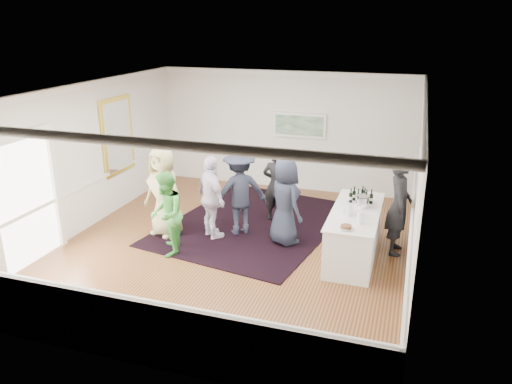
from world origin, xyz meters
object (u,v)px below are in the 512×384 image
(guest_dark_a, at_px, (239,192))
(guest_dark_b, at_px, (276,185))
(guest_navy, at_px, (285,202))
(guest_green, at_px, (166,214))
(guest_lilac, at_px, (212,198))
(guest_tan, at_px, (164,192))
(bartender, at_px, (399,206))
(serving_table, at_px, (354,233))
(ice_bucket, at_px, (363,202))
(nut_bowl, at_px, (346,227))

(guest_dark_a, xyz_separation_m, guest_dark_b, (0.56, 0.93, -0.09))
(guest_dark_b, relative_size, guest_navy, 0.96)
(guest_dark_a, bearing_deg, guest_navy, 133.48)
(guest_green, relative_size, guest_lilac, 0.94)
(guest_tan, distance_m, guest_dark_a, 1.62)
(guest_navy, bearing_deg, guest_tan, 51.39)
(guest_dark_b, bearing_deg, guest_dark_a, 57.13)
(guest_lilac, distance_m, guest_navy, 1.56)
(bartender, bearing_deg, serving_table, 119.29)
(guest_lilac, distance_m, guest_dark_b, 1.69)
(guest_tan, xyz_separation_m, guest_green, (0.49, -0.83, -0.13))
(guest_tan, distance_m, ice_bucket, 4.16)
(serving_table, bearing_deg, guest_green, -164.11)
(serving_table, relative_size, guest_navy, 1.31)
(guest_lilac, height_order, guest_navy, guest_navy)
(bartender, height_order, guest_dark_a, bartender)
(guest_dark_b, bearing_deg, guest_navy, 112.77)
(serving_table, xyz_separation_m, guest_dark_b, (-1.96, 1.31, 0.39))
(guest_lilac, relative_size, ice_bucket, 6.94)
(guest_dark_a, bearing_deg, guest_green, 16.59)
(guest_navy, xyz_separation_m, ice_bucket, (1.56, 0.01, 0.17))
(guest_dark_b, height_order, ice_bucket, guest_dark_b)
(bartender, distance_m, nut_bowl, 1.66)
(serving_table, bearing_deg, guest_lilac, -179.61)
(serving_table, distance_m, guest_green, 3.71)
(nut_bowl, bearing_deg, serving_table, 87.05)
(guest_lilac, bearing_deg, ice_bucket, -134.09)
(bartender, xyz_separation_m, guest_green, (-4.33, -1.47, -0.15))
(serving_table, height_order, guest_lilac, guest_lilac)
(bartender, xyz_separation_m, guest_dark_a, (-3.31, -0.08, -0.03))
(guest_dark_a, bearing_deg, guest_dark_b, -158.29)
(guest_green, relative_size, guest_navy, 0.92)
(guest_tan, bearing_deg, bartender, 24.76)
(guest_tan, distance_m, guest_lilac, 1.05)
(bartender, distance_m, guest_dark_a, 3.31)
(bartender, xyz_separation_m, guest_navy, (-2.24, -0.26, -0.08))
(serving_table, xyz_separation_m, guest_lilac, (-3.01, -0.02, 0.41))
(guest_tan, height_order, guest_navy, guest_tan)
(guest_green, distance_m, guest_navy, 2.42)
(guest_tan, relative_size, guest_green, 1.16)
(guest_green, height_order, guest_lilac, guest_lilac)
(guest_dark_a, bearing_deg, bartender, 144.48)
(guest_lilac, distance_m, ice_bucket, 3.12)
(guest_tan, bearing_deg, ice_bucket, 22.54)
(guest_tan, xyz_separation_m, ice_bucket, (4.14, 0.39, 0.11))
(guest_navy, xyz_separation_m, nut_bowl, (1.41, -1.18, 0.09))
(guest_dark_a, bearing_deg, serving_table, 134.52)
(guest_navy, bearing_deg, guest_lilac, 51.00)
(guest_green, bearing_deg, guest_tan, -171.51)
(serving_table, distance_m, guest_navy, 1.54)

